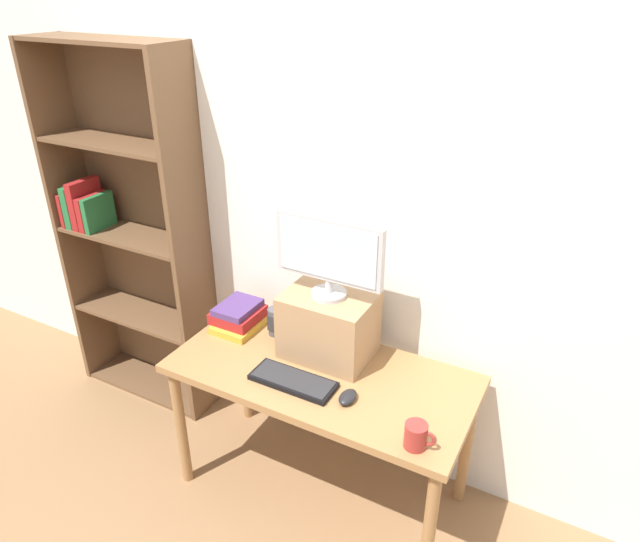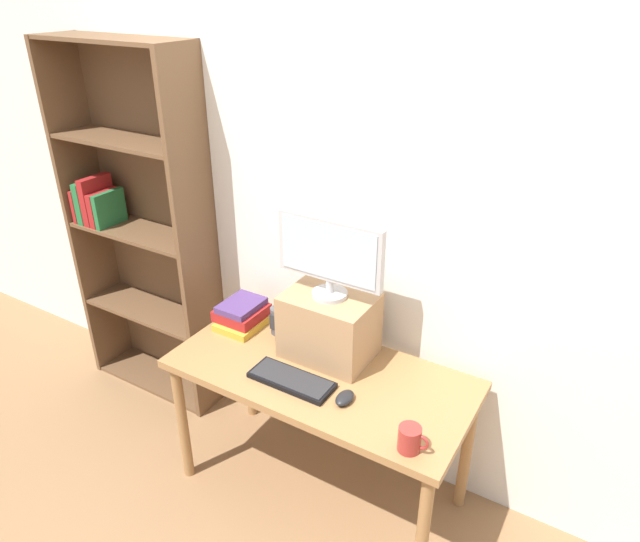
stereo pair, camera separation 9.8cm
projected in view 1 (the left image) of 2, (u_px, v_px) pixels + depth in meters
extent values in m
plane|color=olive|center=(321.00, 487.00, 2.78)|extent=(12.00, 12.00, 0.00)
cube|color=silver|center=(364.00, 212.00, 2.50)|extent=(7.00, 0.08, 2.60)
cube|color=#9E7042|center=(321.00, 374.00, 2.47)|extent=(1.32, 0.62, 0.04)
cylinder|color=#9E7042|center=(181.00, 426.00, 2.68)|extent=(0.05, 0.05, 0.67)
cylinder|color=#9E7042|center=(429.00, 533.00, 2.17)|extent=(0.05, 0.05, 0.67)
cylinder|color=#9E7042|center=(245.00, 367.00, 3.09)|extent=(0.05, 0.05, 0.67)
cylinder|color=#9E7042|center=(466.00, 445.00, 2.58)|extent=(0.05, 0.05, 0.67)
cube|color=brown|center=(76.00, 222.00, 3.21)|extent=(0.03, 0.28, 1.98)
cube|color=brown|center=(192.00, 252.00, 2.86)|extent=(0.03, 0.28, 1.98)
cube|color=brown|center=(148.00, 228.00, 3.14)|extent=(0.86, 0.01, 1.98)
cube|color=brown|center=(155.00, 383.00, 3.48)|extent=(0.81, 0.27, 0.02)
cube|color=brown|center=(143.00, 314.00, 3.26)|extent=(0.81, 0.27, 0.02)
cube|color=brown|center=(130.00, 235.00, 3.03)|extent=(0.81, 0.27, 0.02)
cube|color=brown|center=(115.00, 143.00, 2.81)|extent=(0.81, 0.27, 0.02)
cube|color=brown|center=(98.00, 40.00, 2.59)|extent=(0.81, 0.27, 0.02)
cube|color=maroon|center=(75.00, 207.00, 3.12)|extent=(0.03, 0.20, 0.18)
cube|color=#236B38|center=(79.00, 204.00, 3.09)|extent=(0.05, 0.20, 0.23)
cube|color=maroon|center=(86.00, 203.00, 3.06)|extent=(0.05, 0.20, 0.26)
cube|color=maroon|center=(93.00, 211.00, 3.06)|extent=(0.04, 0.20, 0.19)
cube|color=#236B38|center=(99.00, 212.00, 3.04)|extent=(0.03, 0.20, 0.19)
cube|color=#A87F56|center=(329.00, 325.00, 2.51)|extent=(0.38, 0.29, 0.30)
cylinder|color=#B7B7BA|center=(329.00, 294.00, 2.44)|extent=(0.15, 0.15, 0.02)
cylinder|color=#B7B7BA|center=(329.00, 285.00, 2.42)|extent=(0.03, 0.03, 0.06)
cube|color=#B7B7BA|center=(329.00, 250.00, 2.34)|extent=(0.48, 0.04, 0.27)
cube|color=silver|center=(327.00, 252.00, 2.33)|extent=(0.44, 0.00, 0.24)
cube|color=black|center=(293.00, 381.00, 2.38)|extent=(0.37, 0.14, 0.02)
cube|color=#28282B|center=(293.00, 379.00, 2.38)|extent=(0.34, 0.13, 0.00)
ellipsoid|color=black|center=(348.00, 397.00, 2.28)|extent=(0.06, 0.10, 0.04)
cube|color=gold|center=(241.00, 323.00, 2.77)|extent=(0.19, 0.27, 0.03)
cube|color=maroon|center=(238.00, 314.00, 2.76)|extent=(0.21, 0.22, 0.05)
cube|color=#4C336B|center=(238.00, 307.00, 2.74)|extent=(0.17, 0.21, 0.03)
cylinder|color=#9E2D28|center=(416.00, 436.00, 2.04)|extent=(0.08, 0.08, 0.10)
torus|color=#9E2D28|center=(427.00, 438.00, 2.02)|extent=(0.06, 0.01, 0.06)
cylinder|color=#4C4C51|center=(276.00, 321.00, 2.69)|extent=(0.07, 0.07, 0.14)
cube|color=#2D2D30|center=(271.00, 324.00, 2.66)|extent=(0.04, 0.00, 0.08)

